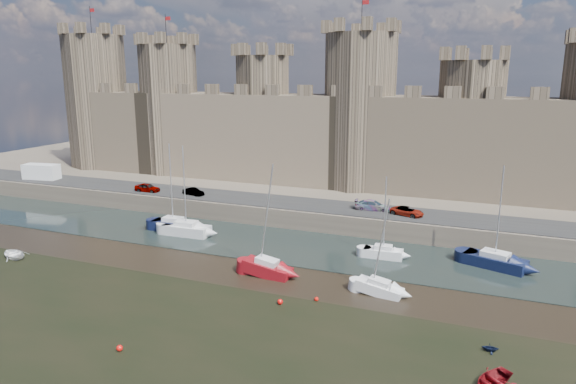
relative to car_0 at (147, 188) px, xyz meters
name	(u,v)px	position (x,y,z in m)	size (l,w,h in m)	color
ground	(171,344)	(25.94, -32.32, -3.16)	(160.00, 160.00, 0.00)	black
water_channel	(289,246)	(25.94, -8.32, -3.12)	(160.00, 12.00, 0.08)	black
quay	(362,178)	(25.94, 27.68, -1.91)	(160.00, 60.00, 2.50)	#4C443A
road	(316,205)	(25.94, 1.68, -0.61)	(160.00, 7.00, 0.10)	black
castle	(342,127)	(25.31, 15.68, 8.51)	(108.50, 11.00, 29.00)	#42382B
car_0	(147,188)	(0.00, 0.00, 0.00)	(1.56, 3.88, 1.32)	gray
car_1	(193,192)	(7.62, 0.52, -0.11)	(1.17, 3.36, 1.11)	gray
car_2	(373,205)	(33.52, 2.01, 0.00)	(1.86, 4.57, 1.33)	gray
car_3	(407,211)	(38.06, 0.97, -0.09)	(1.91, 4.14, 1.15)	gray
van	(41,172)	(-22.04, 1.18, 0.62)	(5.86, 2.34, 2.56)	silver
sailboat_0	(186,229)	(12.57, -9.25, -2.31)	(6.08, 2.54, 11.22)	beige
sailboat_1	(173,225)	(10.01, -8.34, -2.30)	(5.64, 2.29, 11.22)	black
sailboat_2	(383,252)	(37.04, -8.30, -2.41)	(4.27, 1.83, 9.06)	silver
sailboat_3	(495,260)	(48.41, -6.87, -2.34)	(6.58, 4.23, 10.77)	black
sailboat_4	(267,268)	(27.25, -17.50, -2.34)	(5.00, 2.17, 11.47)	maroon
sailboat_5	(379,287)	(38.59, -17.76, -2.49)	(4.39, 2.09, 9.15)	white
dinghy_4	(492,382)	(48.35, -29.16, -2.83)	(2.27, 0.66, 3.17)	#660B0F
dinghy_6	(13,254)	(-0.87, -23.02, -2.80)	(2.50, 0.72, 3.50)	white
dinghy_7	(490,348)	(48.19, -24.67, -2.85)	(1.03, 0.63, 1.19)	black
buoy_1	(316,299)	(33.71, -21.28, -2.97)	(0.38, 0.38, 0.38)	red
buoy_3	(280,302)	(30.95, -23.07, -2.92)	(0.48, 0.48, 0.48)	#FF0D0B
buoy_4	(120,348)	(23.02, -34.57, -2.93)	(0.46, 0.46, 0.46)	red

